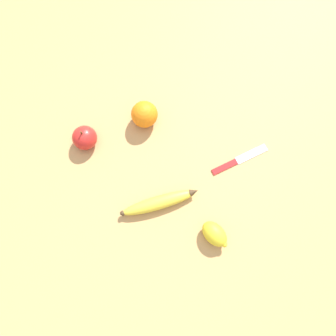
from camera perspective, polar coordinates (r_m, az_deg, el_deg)
ground_plane at (r=0.90m, az=-2.05°, el=-2.57°), size 3.00×3.00×0.00m
banana at (r=0.87m, az=-1.46°, el=-5.98°), size 0.17×0.17×0.04m
orange at (r=0.93m, az=-4.13°, el=9.30°), size 0.08×0.08×0.08m
apple at (r=0.94m, az=-14.31°, el=5.13°), size 0.07×0.07×0.07m
lemon at (r=0.86m, az=8.14°, el=-11.33°), size 0.09×0.07×0.05m
paring_knife at (r=0.94m, az=12.06°, el=1.29°), size 0.12×0.15×0.01m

